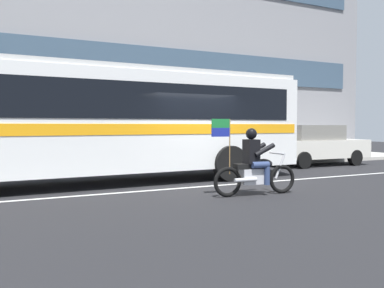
% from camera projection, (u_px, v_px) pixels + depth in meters
% --- Properties ---
extents(ground_plane, '(60.00, 60.00, 0.00)m').
position_uv_depth(ground_plane, '(198.00, 183.00, 11.71)').
color(ground_plane, black).
extents(sidewalk_curb, '(28.00, 3.80, 0.15)m').
position_uv_depth(sidewalk_curb, '(137.00, 165.00, 16.25)').
color(sidewalk_curb, '#B7B2A8').
rests_on(sidewalk_curb, ground_plane).
extents(lane_center_stripe, '(26.60, 0.14, 0.01)m').
position_uv_depth(lane_center_stripe, '(208.00, 186.00, 11.18)').
color(lane_center_stripe, silver).
rests_on(lane_center_stripe, ground_plane).
extents(office_building_facade, '(28.00, 0.89, 12.53)m').
position_uv_depth(office_building_facade, '(118.00, 18.00, 18.01)').
color(office_building_facade, gray).
rests_on(office_building_facade, ground_plane).
extents(transit_bus, '(11.41, 2.97, 3.22)m').
position_uv_depth(transit_bus, '(114.00, 116.00, 11.76)').
color(transit_bus, white).
rests_on(transit_bus, ground_plane).
extents(motorcycle_with_rider, '(2.19, 0.65, 1.78)m').
position_uv_depth(motorcycle_with_rider, '(255.00, 167.00, 9.71)').
color(motorcycle_with_rider, black).
rests_on(motorcycle_with_rider, ground_plane).
extents(parked_sedan_curbside, '(4.44, 1.93, 1.64)m').
position_uv_depth(parked_sedan_curbside, '(314.00, 144.00, 17.01)').
color(parked_sedan_curbside, silver).
rests_on(parked_sedan_curbside, ground_plane).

